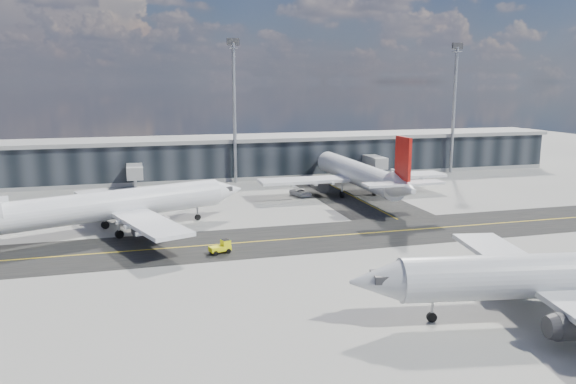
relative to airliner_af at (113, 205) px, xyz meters
name	(u,v)px	position (x,y,z in m)	size (l,w,h in m)	color
ground	(303,247)	(22.98, -13.34, -3.92)	(300.00, 300.00, 0.00)	gray
taxiway_lanes	(307,224)	(26.90, -2.60, -3.91)	(180.00, 63.00, 0.03)	black
terminal_concourse	(230,158)	(23.03, 41.59, 0.17)	(152.00, 19.80, 8.80)	black
floodlight_masts	(234,106)	(22.98, 34.66, 11.69)	(102.50, 0.70, 28.90)	gray
airliner_af	(113,205)	(0.00, 0.00, 0.00)	(38.84, 33.55, 11.86)	white
airliner_redtail	(358,174)	(41.78, 14.61, 0.19)	(35.55, 41.81, 12.43)	white
airliner_near	(569,275)	(39.32, -39.81, -0.10)	(38.93, 33.35, 11.55)	#B8BBBD
baggage_tug	(222,247)	(12.77, -13.13, -3.11)	(2.80, 1.93, 1.60)	#FFFB0D
service_van	(301,193)	(31.92, 17.47, -3.24)	(2.24, 4.86, 1.35)	white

